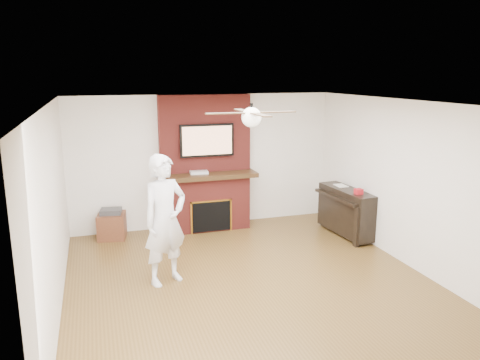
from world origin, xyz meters
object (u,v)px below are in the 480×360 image
object	(u,v)px
piano	(346,211)
side_table	(112,225)
person	(165,220)
fireplace	(207,176)

from	to	relation	value
piano	side_table	bearing A→B (deg)	159.74
person	fireplace	bearing A→B (deg)	37.44
fireplace	person	xyz separation A→B (m)	(-1.11, -2.16, -0.08)
person	side_table	distance (m)	2.29
fireplace	side_table	distance (m)	1.92
person	side_table	size ratio (longest dim) A/B	3.37
person	piano	xyz separation A→B (m)	(3.40, 0.98, -0.45)
side_table	piano	bearing A→B (deg)	-5.38
fireplace	side_table	world-z (taller)	fireplace
side_table	person	bearing A→B (deg)	-62.74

